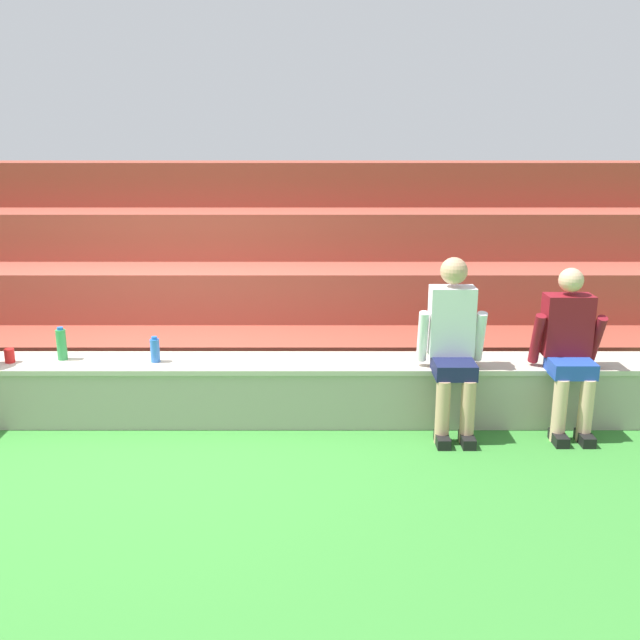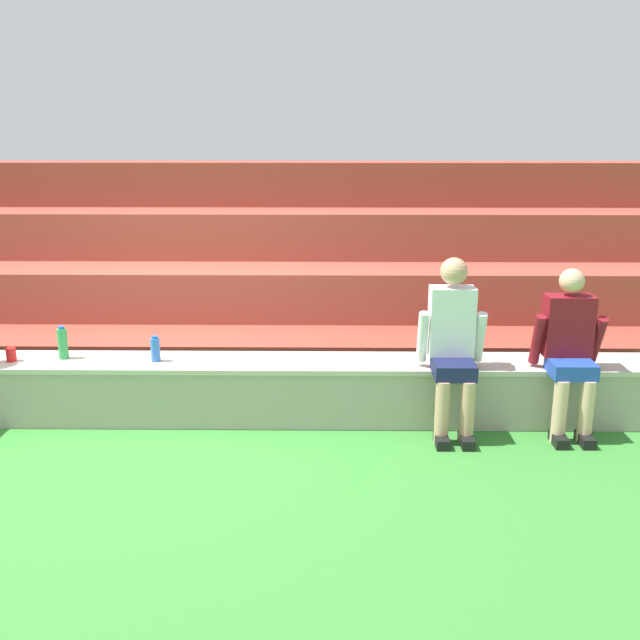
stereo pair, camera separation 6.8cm
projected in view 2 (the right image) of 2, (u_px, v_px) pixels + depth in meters
ground_plane at (146, 429)px, 5.59m from camera, size 80.00×80.00×0.00m
stone_seating_wall at (151, 387)px, 5.75m from camera, size 8.40×0.51×0.51m
brick_bleachers at (197, 278)px, 7.77m from camera, size 11.11×2.90×1.98m
person_left_of_center at (453, 343)px, 5.37m from camera, size 0.53×0.58×1.39m
person_center at (570, 348)px, 5.37m from camera, size 0.55×0.54×1.31m
water_bottle_mid_left at (63, 343)px, 5.70m from camera, size 0.08×0.08×0.27m
water_bottle_center_gap at (155, 349)px, 5.64m from camera, size 0.08×0.08×0.21m
plastic_cup_left_end at (11, 354)px, 5.65m from camera, size 0.08×0.08×0.11m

